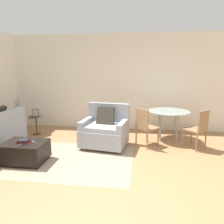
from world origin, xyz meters
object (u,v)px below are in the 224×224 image
(potted_plant, at_px, (19,125))
(dining_chair_near_left, at_px, (145,125))
(picture_frame, at_px, (36,113))
(dining_table, at_px, (169,114))
(armchair, at_px, (105,131))
(side_table, at_px, (36,122))
(book_stack, at_px, (23,141))
(dining_chair_near_right, at_px, (199,127))
(tv_remote_secondary, at_px, (33,142))
(tv_remote_primary, at_px, (20,145))
(ottoman, at_px, (25,151))

(potted_plant, relative_size, dining_chair_near_left, 1.34)
(picture_frame, bearing_deg, dining_table, 0.88)
(armchair, relative_size, side_table, 2.22)
(book_stack, relative_size, dining_table, 0.23)
(armchair, height_order, dining_chair_near_right, armchair)
(armchair, height_order, tv_remote_secondary, armchair)
(tv_remote_primary, height_order, side_table, side_table)
(armchair, distance_m, tv_remote_secondary, 1.61)
(picture_frame, relative_size, dining_chair_near_left, 0.22)
(book_stack, bearing_deg, tv_remote_secondary, 13.04)
(book_stack, height_order, tv_remote_primary, book_stack)
(tv_remote_secondary, bearing_deg, potted_plant, 127.30)
(tv_remote_secondary, relative_size, side_table, 0.32)
(dining_chair_near_right, bearing_deg, ottoman, -161.33)
(dining_table, bearing_deg, potted_plant, -179.68)
(dining_table, height_order, dining_chair_near_right, dining_chair_near_right)
(book_stack, distance_m, tv_remote_secondary, 0.19)
(tv_remote_secondary, distance_m, dining_chair_near_left, 2.43)
(picture_frame, bearing_deg, dining_chair_near_right, -7.46)
(dining_chair_near_right, bearing_deg, picture_frame, 172.54)
(tv_remote_primary, height_order, dining_chair_near_right, dining_chair_near_right)
(tv_remote_primary, bearing_deg, picture_frame, 108.31)
(book_stack, bearing_deg, tv_remote_primary, -84.56)
(armchair, xyz_separation_m, ottoman, (-1.39, -1.08, -0.15))
(tv_remote_primary, bearing_deg, armchair, 41.70)
(side_table, height_order, picture_frame, picture_frame)
(ottoman, bearing_deg, book_stack, -149.75)
(ottoman, height_order, potted_plant, potted_plant)
(tv_remote_secondary, xyz_separation_m, picture_frame, (-0.79, 1.68, 0.19))
(picture_frame, distance_m, dining_chair_near_right, 4.14)
(tv_remote_secondary, height_order, dining_chair_near_left, dining_chair_near_left)
(tv_remote_secondary, bearing_deg, tv_remote_primary, -131.84)
(armchair, height_order, potted_plant, potted_plant)
(potted_plant, distance_m, dining_chair_near_left, 3.50)
(potted_plant, xyz_separation_m, picture_frame, (0.52, -0.03, 0.35))
(book_stack, distance_m, potted_plant, 2.09)
(ottoman, height_order, dining_table, dining_table)
(armchair, height_order, ottoman, armchair)
(ottoman, xyz_separation_m, tv_remote_primary, (-0.00, -0.15, 0.19))
(book_stack, xyz_separation_m, dining_table, (2.91, 1.78, 0.22))
(tv_remote_primary, xyz_separation_m, picture_frame, (-0.62, 1.87, 0.19))
(dining_chair_near_left, bearing_deg, book_stack, -152.90)
(book_stack, bearing_deg, dining_chair_near_right, 18.72)
(picture_frame, distance_m, dining_table, 3.52)
(tv_remote_primary, xyz_separation_m, dining_chair_near_right, (3.49, 1.33, 0.11))
(armchair, xyz_separation_m, dining_chair_near_left, (0.92, 0.09, 0.15))
(armchair, relative_size, potted_plant, 0.92)
(book_stack, relative_size, potted_plant, 0.20)
(ottoman, distance_m, tv_remote_primary, 0.24)
(armchair, distance_m, dining_table, 1.68)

